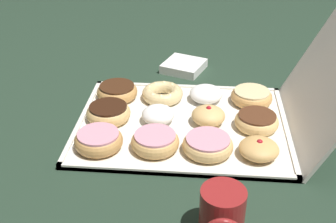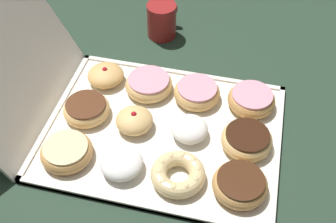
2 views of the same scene
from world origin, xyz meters
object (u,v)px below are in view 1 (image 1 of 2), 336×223
Objects in this scene: pink_frosted_donut_8 at (208,145)px; coffee_mug at (222,213)px; glazed_ring_donut_9 at (252,96)px; pink_frosted_donut_2 at (99,140)px; chocolate_frosted_donut_0 at (117,91)px; powdered_filled_donut_4 at (158,115)px; napkin_stack at (184,66)px; jelly_filled_donut_11 at (259,149)px; donut_box at (182,124)px; powdered_filled_donut_6 at (206,94)px; chocolate_frosted_donut_1 at (108,113)px; chocolate_frosted_donut_10 at (257,121)px; cruller_donut_3 at (163,93)px; jelly_filled_donut_7 at (208,116)px; pink_frosted_donut_5 at (155,141)px.

pink_frosted_donut_8 is 0.25m from coffee_mug.
pink_frosted_donut_2 is at bearing -56.30° from glazed_ring_donut_9.
pink_frosted_donut_8 is at bearing 47.03° from chocolate_frosted_donut_0.
napkin_stack is (-0.34, 0.05, -0.02)m from powdered_filled_donut_4.
powdered_filled_donut_4 is 0.17m from pink_frosted_donut_8.
jelly_filled_donut_11 is 0.51m from napkin_stack.
pink_frosted_donut_8 is (0.24, 0.26, -0.00)m from chocolate_frosted_donut_0.
powdered_filled_donut_4 is 0.71× the size of pink_frosted_donut_8.
powdered_filled_donut_6 reaches higher than donut_box.
chocolate_frosted_donut_1 is (0.00, -0.19, 0.03)m from donut_box.
powdered_filled_donut_4 is at bearing -90.64° from chocolate_frosted_donut_10.
cruller_donut_3 is 0.51m from coffee_mug.
pink_frosted_donut_2 reaches higher than chocolate_frosted_donut_10.
coffee_mug reaches higher than chocolate_frosted_donut_1.
powdered_filled_donut_6 is at bearing 91.36° from chocolate_frosted_donut_0.
chocolate_frosted_donut_1 is (0.12, -0.00, 0.00)m from chocolate_frosted_donut_0.
jelly_filled_donut_7 is at bearing 66.18° from chocolate_frosted_donut_0.
cruller_donut_3 is at bearing -135.49° from jelly_filled_donut_11.
chocolate_frosted_donut_1 is 0.13m from powdered_filled_donut_4.
pink_frosted_donut_5 is (-0.01, 0.13, -0.00)m from pink_frosted_donut_2.
chocolate_frosted_donut_1 is 1.24× the size of jelly_filled_donut_11.
napkin_stack is (-0.47, -0.20, -0.02)m from jelly_filled_donut_11.
napkin_stack is (-0.34, -0.02, 0.01)m from donut_box.
coffee_mug reaches higher than jelly_filled_donut_7.
pink_frosted_donut_2 is 0.50m from napkin_stack.
pink_frosted_donut_8 is at bearing 10.00° from napkin_stack.
chocolate_frosted_donut_0 is at bearing -38.64° from napkin_stack.
cruller_donut_3 is at bearing -152.04° from pink_frosted_donut_8.
chocolate_frosted_donut_1 is at bearing -71.24° from glazed_ring_donut_9.
chocolate_frosted_donut_10 is 1.07× the size of coffee_mug.
glazed_ring_donut_9 is (-0.24, 0.12, -0.00)m from pink_frosted_donut_8.
powdered_filled_donut_4 is at bearing -177.07° from pink_frosted_donut_5.
pink_frosted_donut_8 is at bearing 27.96° from cruller_donut_3.
jelly_filled_donut_7 reaches higher than napkin_stack.
powdered_filled_donut_4 reaches higher than pink_frosted_donut_8.
cruller_donut_3 is 0.17m from jelly_filled_donut_7.
pink_frosted_donut_5 is 0.96× the size of pink_frosted_donut_8.
donut_box is at bearing -91.74° from chocolate_frosted_donut_10.
napkin_stack is (-0.46, -0.08, -0.02)m from pink_frosted_donut_8.
powdered_filled_donut_6 is 0.25m from pink_frosted_donut_8.
pink_frosted_donut_5 is at bearing -25.43° from donut_box.
chocolate_frosted_donut_0 is 0.96× the size of napkin_stack.
chocolate_frosted_donut_1 is at bearing -90.12° from chocolate_frosted_donut_10.
chocolate_frosted_donut_1 is at bearing -87.78° from jelly_filled_donut_7.
jelly_filled_donut_7 reaches higher than chocolate_frosted_donut_1.
powdered_filled_donut_6 is (-0.24, 0.12, -0.00)m from pink_frosted_donut_5.
jelly_filled_donut_7 reaches higher than glazed_ring_donut_9.
powdered_filled_donut_4 reaches higher than chocolate_frosted_donut_10.
powdered_filled_donut_4 is 0.12m from pink_frosted_donut_5.
powdered_filled_donut_4 is at bearing -156.82° from coffee_mug.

